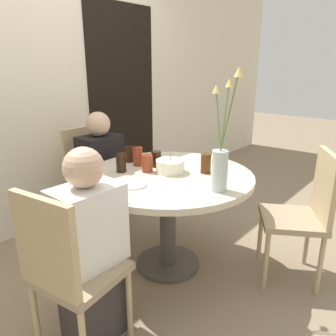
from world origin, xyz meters
The scene contains 18 objects.
ground_plane centered at (0.00, 0.00, 0.00)m, with size 16.00×16.00×0.00m, color #89755B.
wall_back centered at (0.00, 1.33, 1.30)m, with size 8.00×0.05×2.60m.
doorway_panel centered at (0.79, 1.30, 1.02)m, with size 0.90×0.01×2.05m.
dining_table centered at (0.00, 0.00, 0.60)m, with size 1.18×1.18×0.73m.
chair_left_flank centered at (0.03, 0.93, 0.53)m, with size 0.41×0.41×0.93m.
chair_right_flank centered at (-0.92, -0.14, 0.53)m, with size 0.46×0.46×0.93m.
chair_far_back centered at (0.49, -0.80, 0.53)m, with size 0.55×0.55×0.93m.
birthday_cake centered at (0.03, 0.01, 0.78)m, with size 0.20×0.20×0.13m.
flower_vase centered at (-0.04, -0.44, 0.92)m, with size 0.24×0.28×0.71m.
side_plate centered at (-0.32, 0.01, 0.74)m, with size 0.17×0.17×0.01m.
drink_glass_0 centered at (0.03, 0.42, 0.79)m, with size 0.07×0.07×0.12m.
drink_glass_1 centered at (0.18, -0.19, 0.80)m, with size 0.07×0.07×0.14m.
drink_glass_2 centered at (0.07, 0.17, 0.79)m, with size 0.07×0.07×0.12m.
drink_glass_3 centered at (0.00, 0.29, 0.80)m, with size 0.07×0.07×0.14m.
drink_glass_4 centered at (-0.18, 0.27, 0.80)m, with size 0.07×0.07×0.14m.
drink_glass_5 centered at (-0.06, 0.14, 0.79)m, with size 0.08×0.08×0.12m.
person_guest centered at (0.03, 0.77, 0.51)m, with size 0.34×0.24×1.09m.
person_boy centered at (-0.77, -0.12, 0.51)m, with size 0.34×0.24×1.09m.
Camera 1 is at (-1.64, -1.39, 1.46)m, focal length 35.00 mm.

